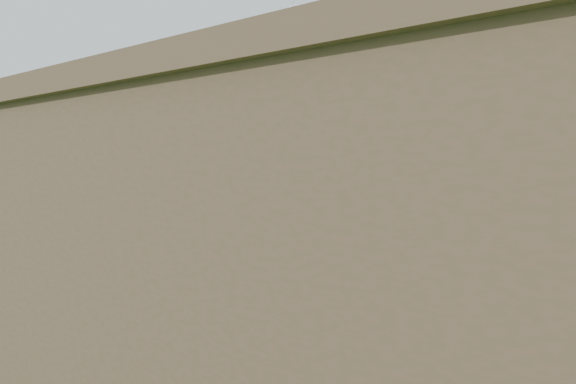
# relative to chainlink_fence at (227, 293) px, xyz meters

# --- Properties ---
(ground) EXTENTS (160.00, 160.00, 0.00)m
(ground) POSITION_rel_chainlink_fence_xyz_m (0.00, -6.00, -0.55)
(ground) COLOR #28551D
(ground) RESTS_ON ground
(sand_beach) EXTENTS (72.00, 20.00, 0.02)m
(sand_beach) POSITION_rel_chainlink_fence_xyz_m (0.00, 16.00, -0.55)
(sand_beach) COLOR #C4B98D
(sand_beach) RESTS_ON ground
(ocean) EXTENTS (160.00, 68.00, 0.02)m
(ocean) POSITION_rel_chainlink_fence_xyz_m (0.00, 60.00, -0.55)
(ocean) COLOR slate
(ocean) RESTS_ON ground
(chainlink_fence) EXTENTS (36.20, 0.20, 1.25)m
(chainlink_fence) POSITION_rel_chainlink_fence_xyz_m (0.00, 0.00, 0.00)
(chainlink_fence) COLOR brown
(chainlink_fence) RESTS_ON ground
(motel) EXTENTS (15.00, 10.00, 7.00)m
(motel) POSITION_rel_chainlink_fence_xyz_m (13.00, -7.00, 2.95)
(motel) COLOR brown
(motel) RESTS_ON ground
(motel_deck) EXTENTS (15.00, 2.00, 0.50)m
(motel_deck) POSITION_rel_chainlink_fence_xyz_m (13.00, -1.00, -0.30)
(motel_deck) COLOR brown
(motel_deck) RESTS_ON ground
(picnic_table) EXTENTS (2.05, 1.69, 0.78)m
(picnic_table) POSITION_rel_chainlink_fence_xyz_m (7.24, -2.38, -0.16)
(picnic_table) COLOR brown
(picnic_table) RESTS_ON ground
(octopus_kite) EXTENTS (4.28, 3.42, 7.84)m
(octopus_kite) POSITION_rel_chainlink_fence_xyz_m (-1.72, 6.75, 7.18)
(octopus_kite) COLOR #FF2868
(kite_white) EXTENTS (2.37, 2.05, 3.31)m
(kite_white) POSITION_rel_chainlink_fence_xyz_m (-3.44, 8.14, 15.41)
(kite_white) COLOR white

